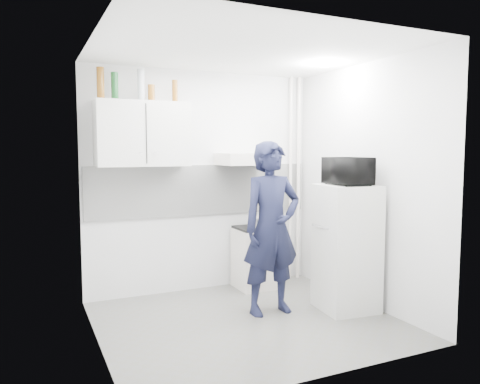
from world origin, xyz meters
name	(u,v)px	position (x,y,z in m)	size (l,w,h in m)	color
floor	(247,322)	(0.00, 0.00, 0.00)	(2.80, 2.80, 0.00)	#5D5D5B
ceiling	(248,51)	(0.00, 0.00, 2.60)	(2.80, 2.80, 0.00)	white
wall_back	(202,182)	(0.00, 1.25, 1.30)	(2.80, 2.80, 0.00)	silver
wall_left	(96,195)	(-1.40, 0.00, 1.30)	(2.60, 2.60, 0.00)	silver
wall_right	(364,185)	(1.40, 0.00, 1.30)	(2.60, 2.60, 0.00)	silver
person	(272,228)	(0.34, 0.14, 0.88)	(0.64, 0.42, 1.77)	black
stove	(255,258)	(0.58, 1.00, 0.36)	(0.45, 0.45, 0.72)	silver
fridge	(346,248)	(1.10, -0.11, 0.66)	(0.55, 0.55, 1.32)	silver
stove_top	(255,228)	(0.58, 1.00, 0.74)	(0.43, 0.43, 0.03)	black
saucepan	(257,224)	(0.57, 0.93, 0.80)	(0.18, 0.18, 0.10)	silver
microwave	(348,171)	(1.10, -0.11, 1.46)	(0.35, 0.52, 0.29)	black
bottle_a	(100,83)	(-1.18, 1.07, 2.37)	(0.08, 0.08, 0.33)	brown
bottle_b	(115,86)	(-1.03, 1.07, 2.34)	(0.07, 0.07, 0.29)	#144C1E
bottle_d	(141,85)	(-0.75, 1.07, 2.37)	(0.08, 0.08, 0.34)	#B2B7BC
canister_a	(151,93)	(-0.64, 1.07, 2.29)	(0.07, 0.07, 0.18)	brown
bottle_e	(175,92)	(-0.38, 1.07, 2.32)	(0.06, 0.06, 0.25)	brown
upper_cabinet	(142,134)	(-0.75, 1.07, 1.85)	(1.00, 0.35, 0.70)	silver
range_hood	(245,159)	(0.45, 1.00, 1.57)	(0.60, 0.50, 0.14)	silver
backsplash	(203,190)	(0.00, 1.24, 1.20)	(2.74, 0.03, 0.60)	white
pipe_a	(298,179)	(1.30, 1.17, 1.30)	(0.05, 0.05, 2.60)	silver
pipe_b	(290,179)	(1.18, 1.17, 1.30)	(0.04, 0.04, 2.60)	silver
ceiling_spot_fixture	(324,65)	(1.00, 0.20, 2.57)	(0.10, 0.10, 0.02)	white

